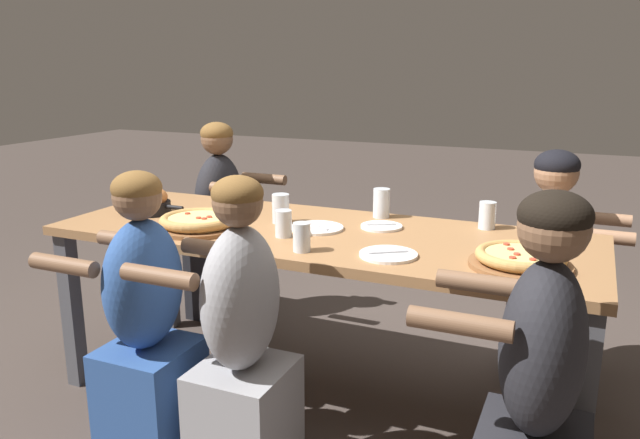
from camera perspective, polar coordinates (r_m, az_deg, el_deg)
ground_plane at (r=3.00m, az=-0.00°, el=-15.65°), size 18.00×18.00×0.00m
dining_table at (r=2.72m, az=-0.00°, el=-2.68°), size 2.33×0.85×0.78m
pizza_board_main at (r=2.76m, az=-11.06°, el=-0.23°), size 0.37×0.37×0.06m
pizza_board_second at (r=2.32m, az=17.85°, el=-3.44°), size 0.36×0.36×0.06m
skillet_bowl at (r=3.11m, az=-15.37°, el=1.58°), size 0.30×0.21×0.13m
empty_plate_a at (r=3.17m, az=-7.34°, el=1.26°), size 0.19×0.19×0.02m
empty_plate_b at (r=2.72m, az=-0.28°, el=-0.77°), size 0.23×0.23×0.02m
empty_plate_c at (r=2.36m, az=6.27°, el=-3.20°), size 0.22×0.22×0.02m
empty_plate_d at (r=2.76m, az=5.64°, el=-0.63°), size 0.18×0.18×0.02m
cocktail_glass_blue at (r=3.36m, az=-16.03°, el=2.26°), size 0.07×0.07×0.13m
drinking_glass_a at (r=2.82m, az=15.04°, el=0.37°), size 0.07×0.07×0.12m
drinking_glass_b at (r=2.94m, az=5.63°, el=1.32°), size 0.08×0.08×0.14m
drinking_glass_c at (r=2.40m, az=-1.68°, el=-1.79°), size 0.07×0.07×0.11m
drinking_glass_d at (r=2.60m, az=-3.36°, el=-0.51°), size 0.07×0.07×0.11m
drinking_glass_e at (r=2.83m, az=-3.61°, el=0.85°), size 0.08×0.08×0.13m
diner_near_center at (r=2.26m, az=-7.19°, el=-11.67°), size 0.51×0.40×1.13m
diner_near_right at (r=1.99m, az=19.15°, el=-15.48°), size 0.51×0.40×1.16m
diner_far_left at (r=3.74m, az=-9.03°, el=-0.93°), size 0.51×0.40×1.17m
diner_near_midleft at (r=2.49m, az=-15.62°, el=-9.74°), size 0.51×0.40×1.12m
diner_far_right at (r=3.19m, az=20.12°, el=-4.64°), size 0.51×0.40×1.11m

